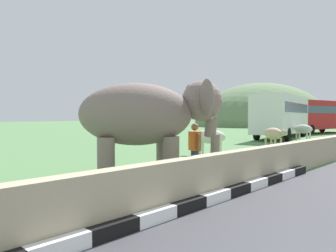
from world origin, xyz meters
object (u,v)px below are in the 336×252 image
object	(u,v)px
person_handler	(195,147)
cow_mid	(274,134)
elephant	(150,116)
cow_far	(303,129)
bus_white	(282,114)
bus_red	(317,114)
cow_near	(209,137)

from	to	relation	value
person_handler	cow_mid	xyz separation A→B (m)	(9.13, 1.75, -0.06)
elephant	cow_far	distance (m)	18.43
person_handler	cow_far	size ratio (longest dim) A/B	0.86
bus_white	elephant	bearing A→B (deg)	-165.74
elephant	cow_far	size ratio (longest dim) A/B	2.05
bus_red	person_handler	bearing A→B (deg)	-168.27
bus_red	cow_near	bearing A→B (deg)	-172.62
cow_far	cow_mid	bearing A→B (deg)	-170.66
cow_near	cow_mid	world-z (taller)	same
person_handler	cow_mid	distance (m)	9.30
elephant	cow_near	world-z (taller)	elephant
bus_white	cow_mid	bearing A→B (deg)	-158.60
elephant	cow_near	size ratio (longest dim) A/B	2.05
bus_red	cow_mid	size ratio (longest dim) A/B	5.47
bus_red	elephant	bearing A→B (deg)	-169.41
person_handler	cow_mid	size ratio (longest dim) A/B	0.90
elephant	bus_red	size ratio (longest dim) A/B	0.39
person_handler	cow_far	distance (m)	16.87
person_handler	bus_white	bearing A→B (deg)	16.28
elephant	person_handler	size ratio (longest dim) A/B	2.39
bus_white	cow_near	distance (m)	14.02
bus_red	cow_near	world-z (taller)	bus_red
elephant	cow_mid	size ratio (longest dim) A/B	2.15
cow_far	bus_white	bearing A→B (deg)	53.89
person_handler	cow_far	world-z (taller)	person_handler
cow_mid	cow_far	world-z (taller)	same
cow_mid	cow_near	bearing A→B (deg)	166.67
bus_white	bus_red	bearing A→B (deg)	3.17
elephant	cow_near	bearing A→B (deg)	22.20
bus_red	cow_mid	bearing A→B (deg)	-167.85
bus_red	cow_far	size ratio (longest dim) A/B	5.21
elephant	bus_white	size ratio (longest dim) A/B	0.38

